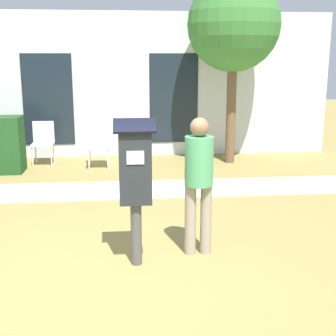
{
  "coord_description": "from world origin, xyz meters",
  "views": [
    {
      "loc": [
        0.2,
        -4.36,
        2.22
      ],
      "look_at": [
        0.69,
        0.53,
        1.05
      ],
      "focal_mm": 50.0,
      "sensor_mm": 36.0,
      "label": 1
    }
  ],
  "objects_px": {
    "person_standing": "(199,176)",
    "outdoor_chair_left": "(43,139)",
    "parking_meter": "(135,174)",
    "outdoor_chair_middle": "(98,141)"
  },
  "relations": [
    {
      "from": "person_standing",
      "to": "parking_meter",
      "type": "bearing_deg",
      "value": -125.71
    },
    {
      "from": "outdoor_chair_left",
      "to": "outdoor_chair_middle",
      "type": "distance_m",
      "value": 1.24
    },
    {
      "from": "person_standing",
      "to": "outdoor_chair_middle",
      "type": "xyz_separation_m",
      "value": [
        -1.33,
        4.56,
        -0.4
      ]
    },
    {
      "from": "parking_meter",
      "to": "person_standing",
      "type": "height_order",
      "value": "parking_meter"
    },
    {
      "from": "person_standing",
      "to": "outdoor_chair_left",
      "type": "distance_m",
      "value": 5.56
    },
    {
      "from": "person_standing",
      "to": "outdoor_chair_left",
      "type": "height_order",
      "value": "person_standing"
    },
    {
      "from": "parking_meter",
      "to": "person_standing",
      "type": "bearing_deg",
      "value": 17.02
    },
    {
      "from": "person_standing",
      "to": "outdoor_chair_left",
      "type": "relative_size",
      "value": 1.76
    },
    {
      "from": "parking_meter",
      "to": "outdoor_chair_left",
      "type": "xyz_separation_m",
      "value": [
        -1.79,
        5.17,
        -0.49
      ]
    },
    {
      "from": "parking_meter",
      "to": "outdoor_chair_left",
      "type": "height_order",
      "value": "parking_meter"
    }
  ]
}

